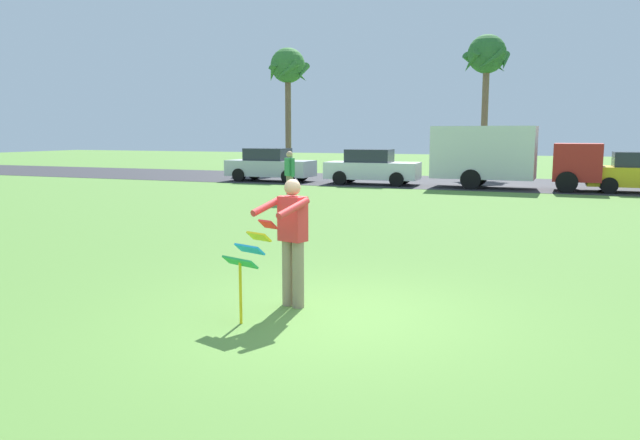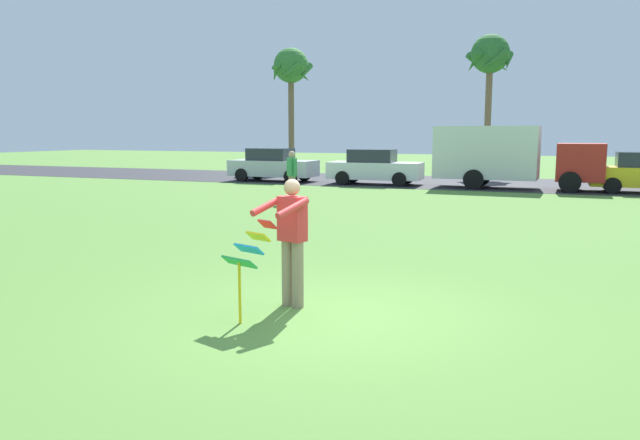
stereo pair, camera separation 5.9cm
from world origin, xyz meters
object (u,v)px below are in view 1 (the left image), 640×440
at_px(kite_held, 250,254).
at_px(parked_truck_red_cab, 504,155).
at_px(parked_car_white, 372,168).
at_px(parked_car_silver, 270,165).
at_px(palm_tree_left_near, 288,70).
at_px(person_walker_near, 290,175).
at_px(palm_tree_right_near, 487,60).
at_px(person_kite_flyer, 292,237).

xyz_separation_m(kite_held, parked_truck_red_cab, (1.34, 20.15, 0.56)).
bearing_deg(kite_held, parked_car_white, 102.36).
distance_m(parked_car_white, parked_truck_red_cab, 5.79).
relative_size(kite_held, parked_car_silver, 0.30).
bearing_deg(palm_tree_left_near, kite_held, -66.59).
height_order(kite_held, person_walker_near, person_walker_near).
height_order(palm_tree_left_near, palm_tree_right_near, palm_tree_right_near).
height_order(parked_truck_red_cab, palm_tree_right_near, palm_tree_right_near).
height_order(palm_tree_right_near, person_walker_near, palm_tree_right_near).
distance_m(parked_car_silver, palm_tree_left_near, 9.88).
bearing_deg(palm_tree_right_near, kite_held, -89.07).
bearing_deg(person_kite_flyer, palm_tree_right_near, 91.43).
xyz_separation_m(person_kite_flyer, palm_tree_right_near, (-0.70, 27.96, 5.37)).
bearing_deg(parked_car_white, parked_car_silver, 179.98).
bearing_deg(parked_truck_red_cab, palm_tree_left_near, 149.63).
distance_m(parked_truck_red_cab, palm_tree_left_near, 16.33).
relative_size(person_kite_flyer, palm_tree_right_near, 0.23).
distance_m(person_kite_flyer, person_walker_near, 12.56).
bearing_deg(kite_held, parked_truck_red_cab, 86.18).
height_order(person_kite_flyer, palm_tree_right_near, palm_tree_right_near).
distance_m(parked_truck_red_cab, palm_tree_right_near, 10.05).
relative_size(parked_truck_red_cab, palm_tree_left_near, 0.91).
xyz_separation_m(parked_truck_red_cab, palm_tree_left_near, (-13.49, 7.91, 4.71)).
bearing_deg(palm_tree_right_near, parked_car_white, -114.72).
bearing_deg(kite_held, person_walker_near, 112.05).
distance_m(kite_held, parked_car_white, 20.62).
relative_size(kite_held, parked_car_white, 0.29).
bearing_deg(kite_held, palm_tree_left_near, 113.41).
bearing_deg(palm_tree_left_near, parked_car_silver, -71.94).
relative_size(person_kite_flyer, palm_tree_left_near, 0.23).
height_order(person_kite_flyer, parked_car_silver, person_kite_flyer).
bearing_deg(person_kite_flyer, parked_truck_red_cab, 86.71).
height_order(kite_held, palm_tree_left_near, palm_tree_left_near).
xyz_separation_m(parked_car_silver, palm_tree_right_near, (9.10, 8.58, 5.55)).
relative_size(person_kite_flyer, person_walker_near, 1.00).
distance_m(parked_car_silver, parked_car_white, 5.15).
xyz_separation_m(parked_car_white, person_walker_near, (-0.53, -7.94, 0.16)).
xyz_separation_m(parked_car_white, parked_truck_red_cab, (5.76, 0.00, 0.64)).
distance_m(person_kite_flyer, parked_car_white, 19.93).
height_order(person_kite_flyer, palm_tree_left_near, palm_tree_left_near).
height_order(parked_car_white, palm_tree_right_near, palm_tree_right_near).
bearing_deg(person_kite_flyer, parked_car_white, 103.48).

